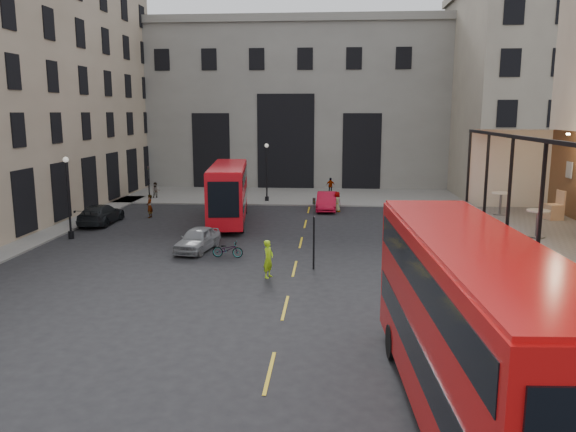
# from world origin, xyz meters

# --- Properties ---
(ground) EXTENTS (140.00, 140.00, 0.00)m
(ground) POSITION_xyz_m (0.00, 0.00, 0.00)
(ground) COLOR black
(ground) RESTS_ON ground
(host_frontage) EXTENTS (3.00, 11.00, 4.50)m
(host_frontage) POSITION_xyz_m (6.50, 0.00, 2.25)
(host_frontage) COLOR #BEAA8F
(host_frontage) RESTS_ON ground
(cafe_floor) EXTENTS (3.00, 10.00, 0.10)m
(cafe_floor) POSITION_xyz_m (6.50, 0.00, 4.55)
(cafe_floor) COLOR slate
(cafe_floor) RESTS_ON host_frontage
(gateway) EXTENTS (35.00, 10.60, 18.00)m
(gateway) POSITION_xyz_m (-5.00, 47.99, 9.39)
(gateway) COLOR gray
(gateway) RESTS_ON ground
(building_right) EXTENTS (16.60, 18.60, 20.00)m
(building_right) POSITION_xyz_m (20.00, 39.97, 10.39)
(building_right) COLOR #A69C86
(building_right) RESTS_ON ground
(pavement_far) EXTENTS (40.00, 12.00, 0.12)m
(pavement_far) POSITION_xyz_m (-6.00, 38.00, 0.06)
(pavement_far) COLOR slate
(pavement_far) RESTS_ON ground
(traffic_light_near) EXTENTS (0.16, 0.20, 3.80)m
(traffic_light_near) POSITION_xyz_m (-1.00, 12.00, 2.42)
(traffic_light_near) COLOR black
(traffic_light_near) RESTS_ON ground
(traffic_light_far) EXTENTS (0.16, 0.20, 3.80)m
(traffic_light_far) POSITION_xyz_m (-15.00, 28.00, 2.42)
(traffic_light_far) COLOR black
(traffic_light_far) RESTS_ON ground
(street_lamp_a) EXTENTS (0.36, 0.36, 5.33)m
(street_lamp_a) POSITION_xyz_m (-17.00, 18.00, 2.39)
(street_lamp_a) COLOR black
(street_lamp_a) RESTS_ON ground
(street_lamp_b) EXTENTS (0.36, 0.36, 5.33)m
(street_lamp_b) POSITION_xyz_m (-6.00, 34.00, 2.39)
(street_lamp_b) COLOR black
(street_lamp_b) RESTS_ON ground
(bus_near) EXTENTS (3.50, 12.74, 5.03)m
(bus_near) POSITION_xyz_m (3.50, -2.57, 2.83)
(bus_near) COLOR #B60C0C
(bus_near) RESTS_ON ground
(bus_far) EXTENTS (3.75, 11.00, 4.30)m
(bus_far) POSITION_xyz_m (-7.74, 24.29, 2.42)
(bus_far) COLOR red
(bus_far) RESTS_ON ground
(car_a) EXTENTS (2.33, 4.35, 1.41)m
(car_a) POSITION_xyz_m (-8.01, 15.47, 0.70)
(car_a) COLOR gray
(car_a) RESTS_ON ground
(car_b) EXTENTS (1.72, 4.65, 1.52)m
(car_b) POSITION_xyz_m (-0.49, 30.05, 0.76)
(car_b) COLOR #B30B26
(car_b) RESTS_ON ground
(car_c) EXTENTS (2.07, 5.07, 1.47)m
(car_c) POSITION_xyz_m (-17.00, 22.87, 0.73)
(car_c) COLOR black
(car_c) RESTS_ON ground
(bicycle) EXTENTS (1.78, 0.70, 0.92)m
(bicycle) POSITION_xyz_m (-5.95, 14.08, 0.46)
(bicycle) COLOR gray
(bicycle) RESTS_ON ground
(cyclist) EXTENTS (0.67, 0.81, 1.90)m
(cyclist) POSITION_xyz_m (-3.20, 10.35, 0.95)
(cyclist) COLOR #AFEB18
(cyclist) RESTS_ON ground
(pedestrian_a) EXTENTS (0.92, 0.80, 1.60)m
(pedestrian_a) POSITION_xyz_m (-16.64, 34.80, 0.80)
(pedestrian_a) COLOR gray
(pedestrian_a) RESTS_ON ground
(pedestrian_b) EXTENTS (1.23, 1.43, 1.92)m
(pedestrian_b) POSITION_xyz_m (-7.90, 31.50, 0.96)
(pedestrian_b) COLOR gray
(pedestrian_b) RESTS_ON ground
(pedestrian_c) EXTENTS (0.94, 0.41, 1.59)m
(pedestrian_c) POSITION_xyz_m (-0.20, 40.00, 0.80)
(pedestrian_c) COLOR gray
(pedestrian_c) RESTS_ON ground
(pedestrian_d) EXTENTS (0.95, 0.94, 1.66)m
(pedestrian_d) POSITION_xyz_m (0.36, 29.44, 0.83)
(pedestrian_d) COLOR gray
(pedestrian_d) RESTS_ON ground
(pedestrian_e) EXTENTS (0.44, 0.66, 1.81)m
(pedestrian_e) POSITION_xyz_m (-14.22, 25.59, 0.91)
(pedestrian_e) COLOR gray
(pedestrian_e) RESTS_ON ground
(cafe_table_mid) EXTENTS (0.64, 0.64, 0.79)m
(cafe_table_mid) POSITION_xyz_m (5.76, -0.27, 5.13)
(cafe_table_mid) COLOR beige
(cafe_table_mid) RESTS_ON cafe_floor
(cafe_table_far) EXTENTS (0.63, 0.63, 0.79)m
(cafe_table_far) POSITION_xyz_m (5.77, 3.34, 5.12)
(cafe_table_far) COLOR white
(cafe_table_far) RESTS_ON cafe_floor
(cafe_chair_d) EXTENTS (0.57, 0.57, 0.97)m
(cafe_chair_d) POSITION_xyz_m (7.29, 2.55, 4.90)
(cafe_chair_d) COLOR tan
(cafe_chair_d) RESTS_ON cafe_floor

